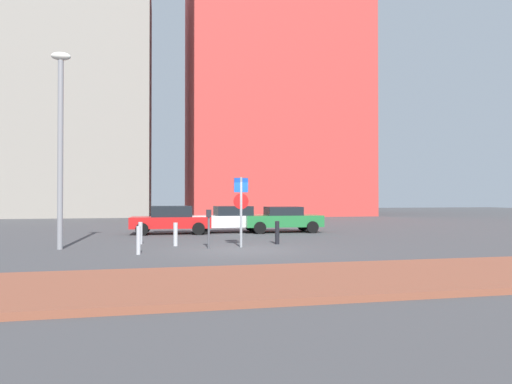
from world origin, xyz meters
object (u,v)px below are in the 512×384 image
object	(u,v)px
street_lamp	(60,134)
traffic_bollard_edge	(175,234)
parking_meter	(209,223)
traffic_bollard_far	(138,240)
parked_car_white	(229,219)
parked_car_red	(171,219)
traffic_bollard_mid	(277,233)
parked_car_green	(283,219)
traffic_bollard_near	(140,233)
parking_sign_post	(241,203)

from	to	relation	value
street_lamp	traffic_bollard_edge	distance (m)	5.69
parking_meter	traffic_bollard_far	distance (m)	2.84
traffic_bollard_far	parked_car_white	bearing A→B (deg)	63.12
parked_car_white	street_lamp	size ratio (longest dim) A/B	0.61
parked_car_red	traffic_bollard_mid	bearing A→B (deg)	-55.84
parked_car_white	parked_car_green	bearing A→B (deg)	-7.12
parked_car_red	traffic_bollard_near	distance (m)	5.15
parked_car_green	parking_meter	world-z (taller)	parking_meter
traffic_bollard_near	traffic_bollard_edge	size ratio (longest dim) A/B	0.98
parked_car_red	parked_car_white	bearing A→B (deg)	5.47
traffic_bollard_far	traffic_bollard_near	bearing A→B (deg)	91.29
traffic_bollard_mid	parking_sign_post	bearing A→B (deg)	-152.66
parking_sign_post	parked_car_white	bearing A→B (deg)	84.90
parked_car_red	traffic_bollard_mid	size ratio (longest dim) A/B	4.45
parked_car_green	parking_meter	size ratio (longest dim) A/B	2.93
parked_car_white	traffic_bollard_edge	xyz separation A→B (m)	(-3.10, -6.27, -0.28)
traffic_bollard_far	traffic_bollard_edge	xyz separation A→B (m)	(1.31, 2.43, -0.02)
parked_car_white	traffic_bollard_mid	bearing A→B (deg)	-80.96
parked_car_white	street_lamp	xyz separation A→B (m)	(-7.31, -6.53, 3.54)
parked_car_white	street_lamp	world-z (taller)	street_lamp
street_lamp	traffic_bollard_edge	bearing A→B (deg)	3.53
parked_car_white	traffic_bollard_edge	bearing A→B (deg)	-116.32
traffic_bollard_near	traffic_bollard_edge	world-z (taller)	traffic_bollard_edge
parked_car_white	traffic_bollard_near	world-z (taller)	parked_car_white
parked_car_green	street_lamp	size ratio (longest dim) A/B	0.59
parked_car_green	traffic_bollard_near	size ratio (longest dim) A/B	4.72
parked_car_red	parking_meter	world-z (taller)	parked_car_red
parked_car_red	street_lamp	bearing A→B (deg)	-123.97
parked_car_green	traffic_bollard_edge	bearing A→B (deg)	-135.53
street_lamp	traffic_bollard_mid	world-z (taller)	street_lamp
parked_car_green	traffic_bollard_far	size ratio (longest dim) A/B	4.48
parked_car_green	traffic_bollard_far	bearing A→B (deg)	-131.31
street_lamp	traffic_bollard_near	xyz separation A→B (m)	(2.83, 1.27, -3.83)
parked_car_white	traffic_bollard_near	bearing A→B (deg)	-130.48
parked_car_green	parked_car_red	bearing A→B (deg)	179.38
traffic_bollard_near	traffic_bollard_far	world-z (taller)	traffic_bollard_far
parked_car_green	street_lamp	distance (m)	12.46
street_lamp	traffic_bollard_mid	size ratio (longest dim) A/B	7.73
traffic_bollard_mid	traffic_bollard_far	xyz separation A→B (m)	(-5.42, -2.30, 0.00)
parked_car_white	street_lamp	distance (m)	10.42
parking_sign_post	traffic_bollard_far	world-z (taller)	parking_sign_post
parked_car_green	street_lamp	bearing A→B (deg)	-148.93
traffic_bollard_far	parking_sign_post	bearing A→B (deg)	20.99
street_lamp	traffic_bollard_mid	distance (m)	9.16
parked_car_red	traffic_bollard_far	distance (m)	8.50
parking_meter	traffic_bollard_mid	size ratio (longest dim) A/B	1.54
traffic_bollard_mid	parked_car_white	bearing A→B (deg)	99.04
parking_meter	traffic_bollard_edge	size ratio (longest dim) A/B	1.58
traffic_bollard_far	parked_car_red	bearing A→B (deg)	81.28
parked_car_red	parked_car_green	size ratio (longest dim) A/B	0.98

